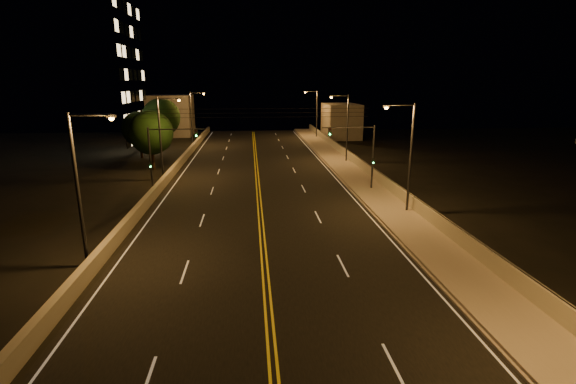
{
  "coord_description": "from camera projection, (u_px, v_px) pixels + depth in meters",
  "views": [
    {
      "loc": [
        -0.66,
        -11.35,
        10.31
      ],
      "look_at": [
        2.0,
        18.0,
        2.5
      ],
      "focal_mm": 26.0,
      "sensor_mm": 36.0,
      "label": 1
    }
  ],
  "objects": [
    {
      "name": "jersey_barrier",
      "position": [
        136.0,
        214.0,
        31.93
      ],
      "size": [
        0.45,
        120.0,
        0.96
      ],
      "primitive_type": "cube",
      "color": "#A09985",
      "rests_on": "ground"
    },
    {
      "name": "parapet_wall",
      "position": [
        414.0,
        203.0,
        33.76
      ],
      "size": [
        0.3,
        120.0,
        1.0
      ],
      "primitive_type": "cube",
      "color": "#A09985",
      "rests_on": "sidewalk"
    },
    {
      "name": "lane_markings",
      "position": [
        261.0,
        217.0,
        32.81
      ],
      "size": [
        17.32,
        116.0,
        0.0
      ],
      "color": "silver",
      "rests_on": "road"
    },
    {
      "name": "overhead_wires",
      "position": [
        257.0,
        113.0,
        40.13
      ],
      "size": [
        22.0,
        0.03,
        0.83
      ],
      "color": "black"
    },
    {
      "name": "traffic_signal_left",
      "position": [
        161.0,
        153.0,
        37.98
      ],
      "size": [
        5.11,
        0.31,
        6.37
      ],
      "color": "#2D2D33",
      "rests_on": "ground"
    },
    {
      "name": "distant_building_right",
      "position": [
        341.0,
        121.0,
        78.76
      ],
      "size": [
        6.0,
        10.0,
        6.31
      ],
      "primitive_type": "cube",
      "color": "gray",
      "rests_on": "ground"
    },
    {
      "name": "sidewalk",
      "position": [
        394.0,
        211.0,
        33.78
      ],
      "size": [
        3.6,
        120.0,
        0.3
      ],
      "primitive_type": "cube",
      "color": "gray",
      "rests_on": "ground"
    },
    {
      "name": "streetlight_1",
      "position": [
        408.0,
        151.0,
        32.38
      ],
      "size": [
        2.55,
        0.28,
        8.76
      ],
      "color": "#2D2D33",
      "rests_on": "ground"
    },
    {
      "name": "traffic_signal_right",
      "position": [
        363.0,
        150.0,
        39.62
      ],
      "size": [
        5.11,
        0.31,
        6.37
      ],
      "color": "#2D2D33",
      "rests_on": "ground"
    },
    {
      "name": "tree_2",
      "position": [
        161.0,
        117.0,
        64.85
      ],
      "size": [
        5.82,
        5.82,
        7.89
      ],
      "color": "black",
      "rests_on": "ground"
    },
    {
      "name": "parapet_rail",
      "position": [
        415.0,
        197.0,
        33.63
      ],
      "size": [
        0.06,
        120.0,
        0.06
      ],
      "primitive_type": "cylinder",
      "rotation": [
        1.57,
        0.0,
        0.0
      ],
      "color": "black",
      "rests_on": "parapet_wall"
    },
    {
      "name": "building_tower",
      "position": [
        48.0,
        64.0,
        60.87
      ],
      "size": [
        24.0,
        15.0,
        26.89
      ],
      "color": "gray",
      "rests_on": "ground"
    },
    {
      "name": "curb",
      "position": [
        371.0,
        213.0,
        33.64
      ],
      "size": [
        0.14,
        120.0,
        0.15
      ],
      "primitive_type": "cube",
      "color": "gray",
      "rests_on": "ground"
    },
    {
      "name": "streetlight_2",
      "position": [
        345.0,
        124.0,
        53.38
      ],
      "size": [
        2.55,
        0.28,
        8.76
      ],
      "color": "#2D2D33",
      "rests_on": "ground"
    },
    {
      "name": "streetlight_4",
      "position": [
        82.0,
        180.0,
        22.84
      ],
      "size": [
        2.55,
        0.28,
        8.76
      ],
      "color": "#2D2D33",
      "rests_on": "ground"
    },
    {
      "name": "streetlight_3",
      "position": [
        315.0,
        111.0,
        77.53
      ],
      "size": [
        2.55,
        0.28,
        8.76
      ],
      "color": "#2D2D33",
      "rests_on": "ground"
    },
    {
      "name": "streetlight_6",
      "position": [
        193.0,
        115.0,
        67.89
      ],
      "size": [
        2.55,
        0.28,
        8.76
      ],
      "color": "#2D2D33",
      "rests_on": "ground"
    },
    {
      "name": "distant_building_left",
      "position": [
        171.0,
        115.0,
        81.53
      ],
      "size": [
        8.0,
        8.0,
        7.85
      ],
      "primitive_type": "cube",
      "color": "gray",
      "rests_on": "ground"
    },
    {
      "name": "streetlight_5",
      "position": [
        163.0,
        133.0,
        44.15
      ],
      "size": [
        2.55,
        0.28,
        8.76
      ],
      "color": "#2D2D33",
      "rests_on": "ground"
    },
    {
      "name": "road",
      "position": [
        261.0,
        217.0,
        32.88
      ],
      "size": [
        18.0,
        120.0,
        0.02
      ],
      "primitive_type": "cube",
      "color": "black",
      "rests_on": "ground"
    },
    {
      "name": "tree_0",
      "position": [
        151.0,
        133.0,
        49.43
      ],
      "size": [
        5.22,
        5.22,
        7.07
      ],
      "color": "black",
      "rests_on": "ground"
    },
    {
      "name": "tree_1",
      "position": [
        139.0,
        129.0,
        57.24
      ],
      "size": [
        4.74,
        4.74,
        6.42
      ],
      "color": "black",
      "rests_on": "ground"
    }
  ]
}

